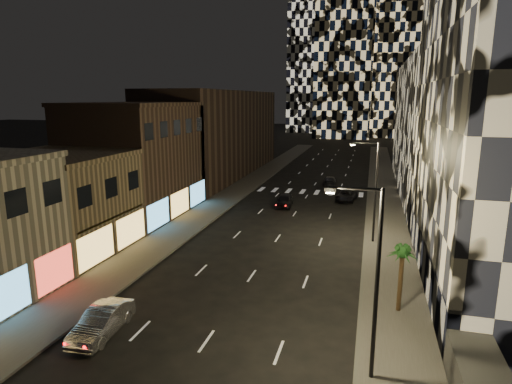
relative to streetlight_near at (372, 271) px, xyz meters
The scene contains 16 objects.
sidewalk_left 44.33m from the streetlight_near, 114.65° to the left, with size 4.00×120.00×0.15m, color #47443F.
sidewalk_right 40.38m from the streetlight_near, 87.64° to the left, with size 4.00×120.00×0.15m, color #47443F.
curb_left 43.50m from the streetlight_near, 112.12° to the left, with size 0.20×120.00×0.15m, color #4C4C47.
curb_right 40.35m from the streetlight_near, 90.65° to the left, with size 0.20×120.00×0.15m, color #4C4C47.
retail_tan 27.67m from the streetlight_near, 156.55° to the left, with size 10.00×10.00×8.00m, color #766447.
retail_brown 34.58m from the streetlight_near, 137.17° to the left, with size 10.00×15.00×12.00m, color #453127.
retail_filler_left 56.09m from the streetlight_near, 116.89° to the left, with size 10.00×40.00×14.00m, color #453127.
midrise_base 15.51m from the streetlight_near, 74.78° to the left, with size 0.60×25.00×3.00m, color #383838.
midrise_filler_right 48.56m from the streetlight_near, 76.08° to the left, with size 16.00×40.00×18.00m, color #232326.
streetlight_near is the anchor object (origin of this frame).
streetlight_far 20.00m from the streetlight_near, 90.00° to the left, with size 2.55×0.25×9.00m.
car_silver_parked 14.88m from the streetlight_near, behind, with size 1.63×4.68×1.54m, color #9D9DA2.
car_dark_midlane 32.89m from the streetlight_near, 108.11° to the left, with size 1.77×4.40×1.50m, color black.
car_dark_oncoming 46.47m from the streetlight_near, 97.62° to the left, with size 1.81×4.44×1.29m, color black.
car_dark_rightlane 36.45m from the streetlight_near, 94.87° to the left, with size 2.21×4.80×1.33m, color black.
palm_tree 7.51m from the streetlight_near, 75.69° to the left, with size 2.14×2.10×4.18m.
Camera 1 is at (8.04, -8.39, 12.82)m, focal length 30.00 mm.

